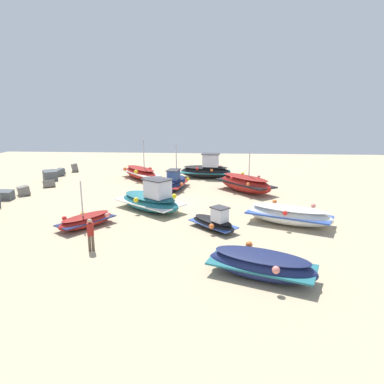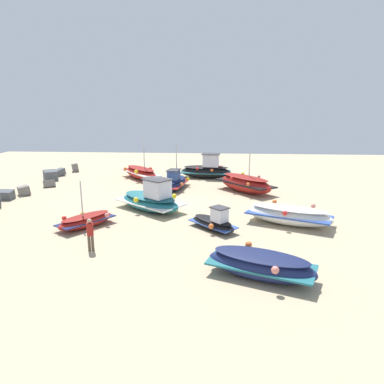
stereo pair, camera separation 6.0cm
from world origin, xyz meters
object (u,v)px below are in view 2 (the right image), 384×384
(fishing_boat_2, at_px, (214,222))
(fishing_boat_4, at_px, (245,183))
(fishing_boat_0, at_px, (151,200))
(fishing_boat_7, at_px, (207,170))
(fishing_boat_8, at_px, (260,265))
(person_walking, at_px, (90,232))
(fishing_boat_5, at_px, (86,220))
(fishing_boat_1, at_px, (289,215))
(fishing_boat_3, at_px, (175,182))
(fishing_boat_6, at_px, (141,173))

(fishing_boat_2, relative_size, fishing_boat_4, 0.57)
(fishing_boat_2, bearing_deg, fishing_boat_4, 120.15)
(fishing_boat_0, height_order, fishing_boat_7, fishing_boat_7)
(fishing_boat_8, height_order, person_walking, person_walking)
(fishing_boat_5, distance_m, person_walking, 3.74)
(fishing_boat_5, relative_size, fishing_boat_8, 0.76)
(fishing_boat_2, xyz_separation_m, fishing_boat_5, (-0.07, 7.39, -0.04))
(fishing_boat_8, distance_m, person_walking, 8.18)
(fishing_boat_1, height_order, fishing_boat_3, fishing_boat_3)
(fishing_boat_2, distance_m, fishing_boat_6, 15.68)
(fishing_boat_3, distance_m, fishing_boat_5, 10.81)
(fishing_boat_2, xyz_separation_m, fishing_boat_6, (13.94, 7.18, 0.17))
(fishing_boat_2, distance_m, fishing_boat_7, 14.76)
(fishing_boat_7, xyz_separation_m, person_walking, (-18.19, 5.02, 0.12))
(fishing_boat_3, height_order, fishing_boat_4, fishing_boat_3)
(fishing_boat_0, bearing_deg, fishing_boat_3, 119.22)
(fishing_boat_3, bearing_deg, fishing_boat_6, -126.89)
(person_walking, bearing_deg, fishing_boat_4, 130.43)
(fishing_boat_0, relative_size, fishing_boat_8, 1.11)
(fishing_boat_1, relative_size, fishing_boat_8, 1.14)
(fishing_boat_0, bearing_deg, fishing_boat_7, 110.16)
(fishing_boat_1, relative_size, fishing_boat_4, 1.02)
(fishing_boat_4, xyz_separation_m, fishing_boat_5, (-9.33, 9.83, -0.33))
(fishing_boat_4, bearing_deg, fishing_boat_3, 42.19)
(fishing_boat_0, relative_size, fishing_boat_1, 0.97)
(fishing_boat_6, xyz_separation_m, fishing_boat_7, (0.79, -6.31, 0.21))
(fishing_boat_8, bearing_deg, fishing_boat_1, -87.78)
(fishing_boat_4, bearing_deg, fishing_boat_7, -9.69)
(fishing_boat_2, bearing_deg, fishing_boat_5, -134.53)
(fishing_boat_0, relative_size, fishing_boat_2, 1.76)
(fishing_boat_1, xyz_separation_m, fishing_boat_8, (-6.95, 2.46, -0.02))
(fishing_boat_5, xyz_separation_m, fishing_boat_8, (-5.60, -9.36, 0.17))
(fishing_boat_4, relative_size, fishing_boat_6, 1.04)
(fishing_boat_5, distance_m, fishing_boat_8, 10.91)
(fishing_boat_0, relative_size, fishing_boat_5, 1.47)
(fishing_boat_7, bearing_deg, fishing_boat_4, -53.34)
(fishing_boat_4, relative_size, fishing_boat_8, 1.12)
(fishing_boat_1, height_order, fishing_boat_8, fishing_boat_1)
(fishing_boat_5, bearing_deg, fishing_boat_2, -53.95)
(fishing_boat_3, xyz_separation_m, fishing_boat_7, (4.77, -2.51, 0.25))
(fishing_boat_8, bearing_deg, fishing_boat_6, -43.27)
(fishing_boat_0, bearing_deg, fishing_boat_4, 77.19)
(fishing_boat_3, height_order, fishing_boat_6, fishing_boat_3)
(fishing_boat_2, relative_size, fishing_boat_6, 0.59)
(fishing_boat_0, relative_size, fishing_boat_3, 1.17)
(fishing_boat_1, height_order, fishing_boat_2, fishing_boat_2)
(fishing_boat_1, distance_m, fishing_boat_7, 14.47)
(fishing_boat_3, xyz_separation_m, fishing_boat_5, (-10.04, 4.01, -0.17))
(fishing_boat_1, xyz_separation_m, fishing_boat_5, (-1.34, 11.82, -0.18))
(fishing_boat_6, bearing_deg, fishing_boat_0, 156.51)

